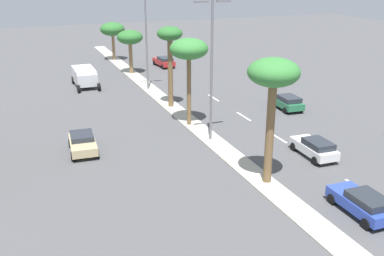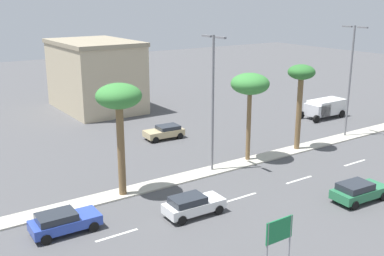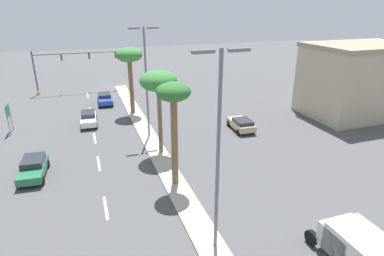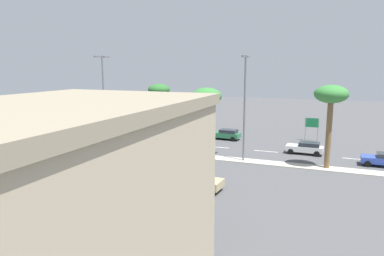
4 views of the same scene
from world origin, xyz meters
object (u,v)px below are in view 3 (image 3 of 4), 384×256
object	(u,v)px
commercial_building	(360,80)
street_lamp_leading	(146,76)
palm_tree_mid	(129,58)
directional_road_sign	(8,113)
box_truck	(365,252)
palm_tree_inboard	(174,101)
sedan_tan_mid	(241,124)
palm_tree_far	(158,83)
sedan_green_near	(33,168)
traffic_signal_gantry	(65,65)
street_lamp_near	(218,143)
sedan_blue_far	(105,99)
sedan_white_leading	(89,118)

from	to	relation	value
commercial_building	street_lamp_leading	size ratio (longest dim) A/B	1.18
palm_tree_mid	street_lamp_leading	world-z (taller)	street_lamp_leading
directional_road_sign	box_truck	size ratio (longest dim) A/B	0.55
palm_tree_inboard	sedan_tan_mid	size ratio (longest dim) A/B	1.96
directional_road_sign	commercial_building	world-z (taller)	commercial_building
palm_tree_far	sedan_green_near	size ratio (longest dim) A/B	1.78
traffic_signal_gantry	box_truck	size ratio (longest dim) A/B	2.86
street_lamp_near	sedan_tan_mid	xyz separation A→B (m)	(-9.90, -15.90, -5.86)
palm_tree_mid	traffic_signal_gantry	bearing A→B (deg)	-60.06
sedan_blue_far	sedan_tan_mid	size ratio (longest dim) A/B	1.04
street_lamp_leading	street_lamp_near	distance (m)	17.38
street_lamp_leading	directional_road_sign	bearing A→B (deg)	-23.64
sedan_green_near	sedan_tan_mid	world-z (taller)	sedan_green_near
traffic_signal_gantry	sedan_tan_mid	xyz separation A→B (m)	(-18.43, 23.74, -3.55)
street_lamp_leading	sedan_green_near	xyz separation A→B (m)	(10.62, 5.04, -5.76)
traffic_signal_gantry	palm_tree_inboard	xyz separation A→B (m)	(-8.29, 32.25, 2.48)
palm_tree_inboard	sedan_white_leading	distance (m)	18.01
street_lamp_near	box_truck	world-z (taller)	street_lamp_near
palm_tree_inboard	street_lamp_near	bearing A→B (deg)	91.88
sedan_white_leading	box_truck	size ratio (longest dim) A/B	0.72
palm_tree_mid	box_truck	bearing A→B (deg)	103.22
traffic_signal_gantry	directional_road_sign	distance (m)	17.22
street_lamp_near	palm_tree_far	bearing A→B (deg)	-90.31
palm_tree_far	box_truck	bearing A→B (deg)	110.21
traffic_signal_gantry	palm_tree_mid	xyz separation A→B (m)	(-8.00, 13.89, 2.76)
sedan_blue_far	palm_tree_far	bearing A→B (deg)	101.34
traffic_signal_gantry	palm_tree_inboard	world-z (taller)	palm_tree_inboard
street_lamp_leading	sedan_white_leading	xyz separation A→B (m)	(5.86, -5.96, -5.76)
commercial_building	street_lamp_leading	xyz separation A→B (m)	(26.39, -1.04, 2.13)
street_lamp_near	sedan_white_leading	distance (m)	24.81
box_truck	street_lamp_near	bearing A→B (deg)	-33.18
street_lamp_leading	palm_tree_mid	bearing A→B (deg)	-87.71
palm_tree_mid	palm_tree_inboard	xyz separation A→B (m)	(-0.29, 18.36, -0.28)
street_lamp_leading	sedan_blue_far	distance (m)	15.37
directional_road_sign	palm_tree_mid	xyz separation A→B (m)	(-13.61, -2.26, 4.78)
sedan_blue_far	box_truck	world-z (taller)	box_truck
traffic_signal_gantry	palm_tree_mid	size ratio (longest dim) A/B	2.01
sedan_green_near	directional_road_sign	bearing A→B (deg)	-73.36
traffic_signal_gantry	box_truck	bearing A→B (deg)	108.92
palm_tree_inboard	sedan_green_near	bearing A→B (deg)	-25.11
palm_tree_far	street_lamp_leading	bearing A→B (deg)	-86.27
directional_road_sign	street_lamp_leading	world-z (taller)	street_lamp_leading
palm_tree_far	sedan_green_near	bearing A→B (deg)	4.75
directional_road_sign	sedan_blue_far	world-z (taller)	directional_road_sign
box_truck	palm_tree_far	bearing A→B (deg)	-69.79
traffic_signal_gantry	commercial_building	size ratio (longest dim) A/B	1.26
street_lamp_leading	sedan_green_near	size ratio (longest dim) A/B	2.56
traffic_signal_gantry	palm_tree_mid	distance (m)	16.26
commercial_building	street_lamp_near	world-z (taller)	street_lamp_near
sedan_blue_far	sedan_tan_mid	bearing A→B (deg)	131.23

